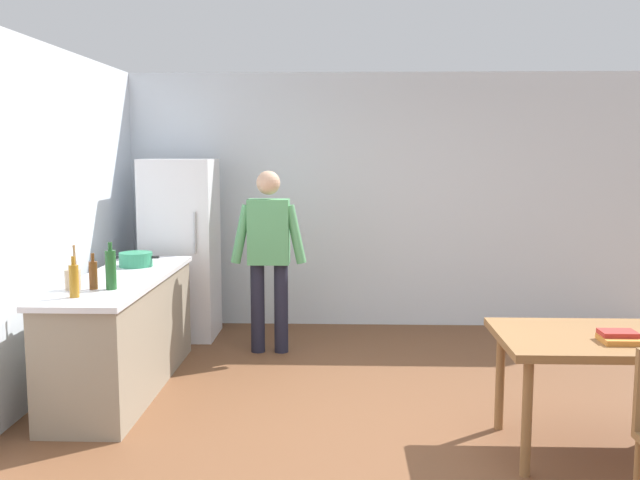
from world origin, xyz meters
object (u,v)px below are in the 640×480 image
(bottle_beer_brown, at_px, (93,275))
(book_stack, at_px, (619,337))
(cooking_pot, at_px, (136,259))
(bottle_oil_amber, at_px, (74,280))
(bottle_wine_green, at_px, (111,269))
(utensil_jar, at_px, (73,279))
(person, at_px, (269,249))
(refrigerator, at_px, (181,249))
(dining_table, at_px, (612,347))

(bottle_beer_brown, xyz_separation_m, book_stack, (3.41, -0.74, -0.23))
(cooking_pot, xyz_separation_m, bottle_oil_amber, (-0.04, -1.29, 0.06))
(bottle_wine_green, relative_size, bottle_oil_amber, 1.21)
(bottle_wine_green, relative_size, book_stack, 1.59)
(utensil_jar, height_order, book_stack, utensil_jar)
(bottle_wine_green, bearing_deg, person, 58.32)
(refrigerator, height_order, person, refrigerator)
(refrigerator, distance_m, bottle_beer_brown, 2.12)
(dining_table, distance_m, bottle_beer_brown, 3.50)
(person, xyz_separation_m, book_stack, (2.33, -2.30, -0.20))
(refrigerator, relative_size, bottle_beer_brown, 6.92)
(refrigerator, relative_size, book_stack, 8.39)
(bottle_oil_amber, bearing_deg, person, 58.70)
(dining_table, bearing_deg, book_stack, -99.28)
(cooking_pot, bearing_deg, book_stack, -27.18)
(bottle_oil_amber, bearing_deg, book_stack, -7.63)
(refrigerator, bearing_deg, book_stack, -41.05)
(person, distance_m, bottle_oil_amber, 2.15)
(dining_table, relative_size, utensil_jar, 4.37)
(dining_table, relative_size, cooking_pot, 3.50)
(bottle_oil_amber, bearing_deg, dining_table, -5.09)
(dining_table, relative_size, bottle_oil_amber, 5.00)
(dining_table, bearing_deg, person, 137.59)
(bottle_wine_green, distance_m, bottle_beer_brown, 0.13)
(bottle_oil_amber, bearing_deg, bottle_wine_green, 60.85)
(bottle_wine_green, bearing_deg, refrigerator, 89.73)
(cooking_pot, bearing_deg, utensil_jar, -98.27)
(bottle_wine_green, height_order, bottle_oil_amber, bottle_wine_green)
(person, xyz_separation_m, dining_table, (2.35, -2.15, -0.31))
(person, height_order, bottle_wine_green, person)
(dining_table, relative_size, bottle_beer_brown, 5.38)
(person, xyz_separation_m, bottle_oil_amber, (-1.12, -1.84, 0.04))
(bottle_wine_green, xyz_separation_m, bottle_oil_amber, (-0.16, -0.28, -0.03))
(refrigerator, xyz_separation_m, bottle_wine_green, (-0.01, -2.11, 0.15))
(utensil_jar, bearing_deg, refrigerator, 82.50)
(cooking_pot, relative_size, bottle_beer_brown, 1.54)
(cooking_pot, height_order, bottle_beer_brown, bottle_beer_brown)
(utensil_jar, distance_m, bottle_beer_brown, 0.15)
(person, height_order, utensil_jar, person)
(bottle_wine_green, bearing_deg, bottle_beer_brown, -179.67)
(dining_table, bearing_deg, bottle_wine_green, 169.87)
(cooking_pot, relative_size, bottle_wine_green, 1.18)
(bottle_oil_amber, bearing_deg, cooking_pot, 88.40)
(utensil_jar, relative_size, bottle_wine_green, 0.94)
(bottle_wine_green, bearing_deg, cooking_pot, 96.88)
(cooking_pot, distance_m, bottle_oil_amber, 1.29)
(person, distance_m, dining_table, 3.20)
(refrigerator, distance_m, dining_table, 4.27)
(dining_table, bearing_deg, utensil_jar, 170.83)
(refrigerator, height_order, bottle_beer_brown, refrigerator)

